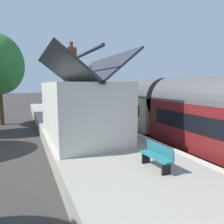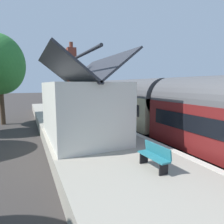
{
  "view_description": "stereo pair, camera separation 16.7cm",
  "coord_description": "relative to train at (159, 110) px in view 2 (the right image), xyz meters",
  "views": [
    {
      "loc": [
        -16.42,
        7.46,
        3.92
      ],
      "look_at": [
        -3.44,
        1.5,
        1.88
      ],
      "focal_mm": 31.3,
      "sensor_mm": 36.0,
      "label": 1
    },
    {
      "loc": [
        -16.49,
        7.31,
        3.92
      ],
      "look_at": [
        -3.44,
        1.5,
        1.88
      ],
      "focal_mm": 31.3,
      "sensor_mm": 36.0,
      "label": 2
    }
  ],
  "objects": [
    {
      "name": "planter_edge_far",
      "position": [
        11.92,
        3.0,
        -1.07
      ],
      "size": [
        0.86,
        0.32,
        0.58
      ],
      "color": "#9E5138",
      "rests_on": "platform"
    },
    {
      "name": "train",
      "position": [
        0.0,
        0.0,
        0.0
      ],
      "size": [
        18.85,
        2.73,
        4.32
      ],
      "color": "black",
      "rests_on": "ground"
    },
    {
      "name": "bench_platform_end",
      "position": [
        -5.05,
        4.04,
        -0.86
      ],
      "size": [
        1.42,
        0.5,
        0.88
      ],
      "color": "#26727F",
      "rests_on": "platform"
    },
    {
      "name": "planter_under_sign",
      "position": [
        11.22,
        5.91,
        -0.85
      ],
      "size": [
        0.66,
        0.66,
        0.96
      ],
      "color": "teal",
      "rests_on": "platform"
    },
    {
      "name": "platform",
      "position": [
        5.88,
        4.61,
        -1.78
      ],
      "size": [
        32.0,
        5.42,
        0.88
      ],
      "primitive_type": "cube",
      "color": "#A39B8C",
      "rests_on": "ground"
    },
    {
      "name": "planter_corner_building",
      "position": [
        9.72,
        3.21,
        -0.91
      ],
      "size": [
        0.53,
        0.53,
        0.83
      ],
      "color": "teal",
      "rests_on": "platform"
    },
    {
      "name": "platform_edge_coping",
      "position": [
        5.88,
        2.08,
        -1.33
      ],
      "size": [
        32.0,
        0.36,
        0.02
      ],
      "primitive_type": "cube",
      "color": "beige",
      "rests_on": "platform"
    },
    {
      "name": "lamp_post_platform",
      "position": [
        12.5,
        2.49,
        1.19
      ],
      "size": [
        0.32,
        0.5,
        3.62
      ],
      "color": "black",
      "rests_on": "platform"
    },
    {
      "name": "ground_plane",
      "position": [
        5.88,
        0.9,
        -2.22
      ],
      "size": [
        160.0,
        160.0,
        0.0
      ],
      "primitive_type": "plane",
      "color": "#383330"
    },
    {
      "name": "station_building",
      "position": [
        0.42,
        5.3,
        0.37
      ],
      "size": [
        6.88,
        3.94,
        5.74
      ],
      "color": "silver",
      "rests_on": "platform"
    },
    {
      "name": "bench_mid_platform",
      "position": [
        7.65,
        4.07,
        -0.86
      ],
      "size": [
        1.41,
        0.48,
        0.88
      ],
      "color": "#26727F",
      "rests_on": "platform"
    },
    {
      "name": "station_sign_board",
      "position": [
        14.64,
        2.52,
        -0.15
      ],
      "size": [
        0.96,
        0.06,
        1.57
      ],
      "color": "black",
      "rests_on": "platform"
    },
    {
      "name": "rail_near",
      "position": [
        5.88,
        -0.72,
        -2.15
      ],
      "size": [
        52.0,
        0.08,
        0.14
      ],
      "primitive_type": "cube",
      "color": "gray",
      "rests_on": "ground"
    },
    {
      "name": "rail_far",
      "position": [
        5.88,
        0.72,
        -2.15
      ],
      "size": [
        52.0,
        0.08,
        0.14
      ],
      "primitive_type": "cube",
      "color": "gray",
      "rests_on": "ground"
    }
  ]
}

